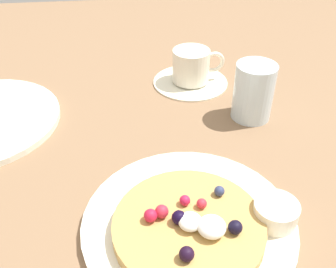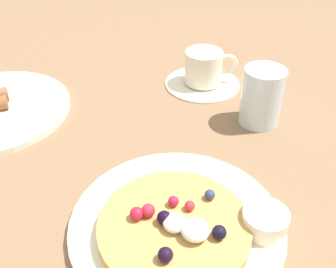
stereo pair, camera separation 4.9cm
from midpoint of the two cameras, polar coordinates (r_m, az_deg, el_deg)
ground_plane at (r=58.81cm, az=-6.55°, el=-5.73°), size 166.80×158.52×3.00cm
pancake_plate at (r=48.80cm, az=0.17°, el=-13.20°), size 26.40×26.40×1.23cm
pancake_with_berries at (r=46.32cm, az=0.09°, el=-13.67°), size 18.05×18.05×3.69cm
syrup_ramekin at (r=48.45cm, az=12.88°, el=-11.36°), size 5.49×5.49×2.71cm
coffee_saucer at (r=77.80cm, az=1.53°, el=7.76°), size 14.87×14.87×0.66cm
coffee_cup at (r=76.15cm, az=1.72°, el=10.16°), size 10.43×7.24×6.36cm
water_glass at (r=66.22cm, az=10.52°, el=6.13°), size 6.81×6.81×9.88cm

